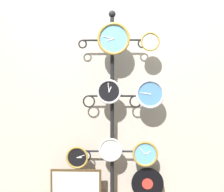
{
  "coord_description": "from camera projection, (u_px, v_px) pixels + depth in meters",
  "views": [
    {
      "loc": [
        0.1,
        -2.29,
        1.18
      ],
      "look_at": [
        0.0,
        0.36,
        1.13
      ],
      "focal_mm": 42.0,
      "sensor_mm": 36.0,
      "label": 1
    }
  ],
  "objects": [
    {
      "name": "shop_wall",
      "position": [
        113.0,
        71.0,
        2.85
      ],
      "size": [
        4.4,
        0.04,
        2.8
      ],
      "color": "#BCB2A3",
      "rests_on": "ground_plane"
    },
    {
      "name": "display_stand",
      "position": [
        112.0,
        141.0,
        2.71
      ],
      "size": [
        0.71,
        0.42,
        2.01
      ],
      "color": "black",
      "rests_on": "ground_plane"
    },
    {
      "name": "clock_top_center",
      "position": [
        114.0,
        39.0,
        2.59
      ],
      "size": [
        0.33,
        0.04,
        0.33
      ],
      "color": "#60A8DB"
    },
    {
      "name": "clock_top_right",
      "position": [
        150.0,
        42.0,
        2.57
      ],
      "size": [
        0.19,
        0.04,
        0.19
      ],
      "color": "silver"
    },
    {
      "name": "clock_middle_center",
      "position": [
        109.0,
        92.0,
        2.6
      ],
      "size": [
        0.25,
        0.04,
        0.25
      ],
      "color": "black"
    },
    {
      "name": "clock_middle_right",
      "position": [
        150.0,
        94.0,
        2.58
      ],
      "size": [
        0.29,
        0.04,
        0.29
      ],
      "color": "#4C84B2"
    },
    {
      "name": "clock_bottom_left",
      "position": [
        77.0,
        157.0,
        2.65
      ],
      "size": [
        0.23,
        0.04,
        0.23
      ],
      "color": "black"
    },
    {
      "name": "clock_bottom_center",
      "position": [
        111.0,
        150.0,
        2.62
      ],
      "size": [
        0.24,
        0.04,
        0.24
      ],
      "color": "silver"
    },
    {
      "name": "clock_bottom_right",
      "position": [
        145.0,
        154.0,
        2.62
      ],
      "size": [
        0.26,
        0.04,
        0.26
      ],
      "color": "#60A8DB"
    },
    {
      "name": "vinyl_record",
      "position": [
        147.0,
        184.0,
        2.69
      ],
      "size": [
        0.33,
        0.01,
        0.33
      ],
      "color": "black",
      "rests_on": "low_shelf"
    },
    {
      "name": "picture_frame",
      "position": [
        76.0,
        186.0,
        2.64
      ],
      "size": [
        0.51,
        0.02,
        0.33
      ],
      "color": "#4C381E",
      "rests_on": "low_shelf"
    }
  ]
}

